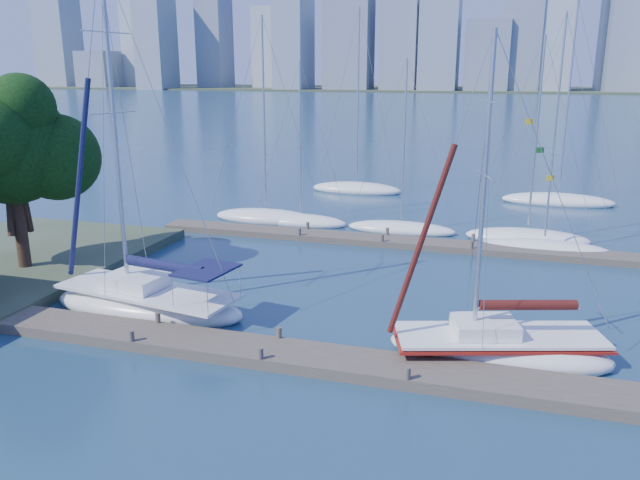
% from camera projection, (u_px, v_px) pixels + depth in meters
% --- Properties ---
extents(ground, '(700.00, 700.00, 0.00)m').
position_uv_depth(ground, '(270.00, 358.00, 22.08)').
color(ground, navy).
rests_on(ground, ground).
extents(near_dock, '(26.00, 2.00, 0.40)m').
position_uv_depth(near_dock, '(270.00, 353.00, 22.03)').
color(near_dock, '#473F34').
rests_on(near_dock, ground).
extents(far_dock, '(30.00, 1.80, 0.36)m').
position_uv_depth(far_dock, '(401.00, 242.00, 36.26)').
color(far_dock, '#473F34').
rests_on(far_dock, ground).
extents(far_shore, '(800.00, 100.00, 1.50)m').
position_uv_depth(far_shore, '(496.00, 90.00, 317.77)').
color(far_shore, '#38472D').
rests_on(far_shore, ground).
extents(tree, '(7.48, 6.81, 9.77)m').
position_uv_depth(tree, '(10.00, 144.00, 29.20)').
color(tree, black).
rests_on(tree, ground).
extents(sailboat_navy, '(8.94, 4.12, 14.76)m').
position_uv_depth(sailboat_navy, '(146.00, 286.00, 25.96)').
color(sailboat_navy, white).
rests_on(sailboat_navy, ground).
extents(sailboat_maroon, '(8.13, 4.67, 11.67)m').
position_uv_depth(sailboat_maroon, '(499.00, 333.00, 21.90)').
color(sailboat_maroon, white).
rests_on(sailboat_maroon, ground).
extents(bg_boat_0, '(7.66, 4.24, 13.57)m').
position_uv_depth(bg_boat_0, '(266.00, 217.00, 42.07)').
color(bg_boat_0, white).
rests_on(bg_boat_0, ground).
extents(bg_boat_1, '(6.24, 2.20, 10.75)m').
position_uv_depth(bg_boat_1, '(301.00, 221.00, 41.18)').
color(bg_boat_1, white).
rests_on(bg_boat_1, ground).
extents(bg_boat_2, '(7.08, 3.28, 10.87)m').
position_uv_depth(bg_boat_2, '(401.00, 228.00, 39.26)').
color(bg_boat_2, white).
rests_on(bg_boat_2, ground).
extents(bg_boat_3, '(7.52, 4.12, 12.13)m').
position_uv_depth(bg_boat_3, '(527.00, 237.00, 37.03)').
color(bg_boat_3, white).
rests_on(bg_boat_3, ground).
extents(bg_boat_4, '(7.43, 3.30, 13.07)m').
position_uv_depth(bg_boat_4, '(544.00, 247.00, 35.00)').
color(bg_boat_4, white).
rests_on(bg_boat_4, ground).
extents(bg_boat_6, '(7.96, 5.19, 15.02)m').
position_uv_depth(bg_boat_6, '(357.00, 188.00, 52.02)').
color(bg_boat_6, white).
rests_on(bg_boat_6, ground).
extents(bg_boat_7, '(8.28, 2.63, 15.16)m').
position_uv_depth(bg_boat_7, '(558.00, 200.00, 47.38)').
color(bg_boat_7, white).
rests_on(bg_boat_7, ground).
extents(skyline, '(504.29, 51.31, 103.92)m').
position_uv_depth(skyline, '(558.00, 7.00, 273.90)').
color(skyline, gray).
rests_on(skyline, ground).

